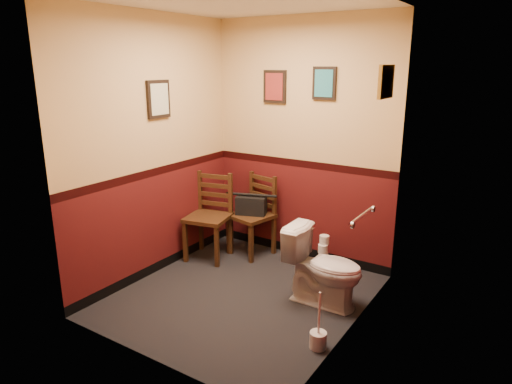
{
  "coord_description": "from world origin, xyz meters",
  "views": [
    {
      "loc": [
        2.3,
        -3.32,
        2.19
      ],
      "look_at": [
        0.0,
        0.25,
        1.0
      ],
      "focal_mm": 32.0,
      "sensor_mm": 36.0,
      "label": 1
    }
  ],
  "objects": [
    {
      "name": "toilet_brush",
      "position": [
        0.99,
        -0.37,
        0.08
      ],
      "size": [
        0.14,
        0.14,
        0.49
      ],
      "color": "silver",
      "rests_on": "floor"
    },
    {
      "name": "ceiling",
      "position": [
        0.0,
        0.0,
        2.7
      ],
      "size": [
        2.2,
        2.4,
        0.0
      ],
      "primitive_type": "cube",
      "rotation": [
        3.14,
        0.0,
        0.0
      ],
      "color": "silver",
      "rests_on": "ground"
    },
    {
      "name": "wall_front",
      "position": [
        0.0,
        -1.2,
        1.35
      ],
      "size": [
        2.2,
        0.0,
        2.7
      ],
      "primitive_type": "cube",
      "rotation": [
        -1.57,
        0.0,
        0.0
      ],
      "color": "#4C1112",
      "rests_on": "ground"
    },
    {
      "name": "wall_left",
      "position": [
        -1.1,
        0.0,
        1.35
      ],
      "size": [
        0.0,
        2.4,
        2.7
      ],
      "primitive_type": "cube",
      "rotation": [
        1.57,
        0.0,
        1.57
      ],
      "color": "#4C1112",
      "rests_on": "ground"
    },
    {
      "name": "chair_left",
      "position": [
        -0.86,
        0.59,
        0.5
      ],
      "size": [
        0.55,
        0.55,
        0.99
      ],
      "rotation": [
        0.0,
        0.0,
        0.22
      ],
      "color": "#4B2C16",
      "rests_on": "floor"
    },
    {
      "name": "wall_back",
      "position": [
        0.0,
        1.2,
        1.35
      ],
      "size": [
        2.2,
        0.0,
        2.7
      ],
      "primitive_type": "cube",
      "rotation": [
        1.57,
        0.0,
        0.0
      ],
      "color": "#4C1112",
      "rests_on": "ground"
    },
    {
      "name": "floor",
      "position": [
        0.0,
        0.0,
        0.0
      ],
      "size": [
        2.2,
        2.4,
        0.0
      ],
      "primitive_type": "cube",
      "color": "black",
      "rests_on": "ground"
    },
    {
      "name": "chair_right",
      "position": [
        -0.49,
        0.96,
        0.48
      ],
      "size": [
        0.53,
        0.53,
        0.95
      ],
      "rotation": [
        0.0,
        0.0,
        -0.21
      ],
      "color": "#4B2C16",
      "rests_on": "floor"
    },
    {
      "name": "tp_stack",
      "position": [
        0.4,
        1.01,
        0.16
      ],
      "size": [
        0.22,
        0.13,
        0.38
      ],
      "color": "silver",
      "rests_on": "floor"
    },
    {
      "name": "framed_print_right",
      "position": [
        1.08,
        0.6,
        2.05
      ],
      "size": [
        0.04,
        0.34,
        0.28
      ],
      "color": "olive",
      "rests_on": "wall_right"
    },
    {
      "name": "framed_print_left",
      "position": [
        -1.08,
        0.1,
        1.85
      ],
      "size": [
        0.04,
        0.3,
        0.38
      ],
      "color": "black",
      "rests_on": "wall_left"
    },
    {
      "name": "wall_right",
      "position": [
        1.1,
        0.0,
        1.35
      ],
      "size": [
        0.0,
        2.4,
        2.7
      ],
      "primitive_type": "cube",
      "rotation": [
        1.57,
        0.0,
        -1.57
      ],
      "color": "#4C1112",
      "rests_on": "ground"
    },
    {
      "name": "toilet",
      "position": [
        0.72,
        0.3,
        0.36
      ],
      "size": [
        0.75,
        0.43,
        0.73
      ],
      "primitive_type": "imported",
      "rotation": [
        0.0,
        0.0,
        1.59
      ],
      "color": "white",
      "rests_on": "floor"
    },
    {
      "name": "grab_bar",
      "position": [
        1.07,
        0.25,
        0.95
      ],
      "size": [
        0.05,
        0.56,
        0.06
      ],
      "color": "silver",
      "rests_on": "wall_right"
    },
    {
      "name": "framed_print_back_a",
      "position": [
        -0.35,
        1.18,
        1.95
      ],
      "size": [
        0.28,
        0.04,
        0.36
      ],
      "color": "black",
      "rests_on": "wall_back"
    },
    {
      "name": "framed_print_back_b",
      "position": [
        0.25,
        1.18,
        2.0
      ],
      "size": [
        0.26,
        0.04,
        0.34
      ],
      "color": "black",
      "rests_on": "wall_back"
    },
    {
      "name": "handbag",
      "position": [
        -0.5,
        0.92,
        0.61
      ],
      "size": [
        0.38,
        0.28,
        0.25
      ],
      "rotation": [
        0.0,
        0.0,
        0.34
      ],
      "color": "black",
      "rests_on": "chair_right"
    }
  ]
}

